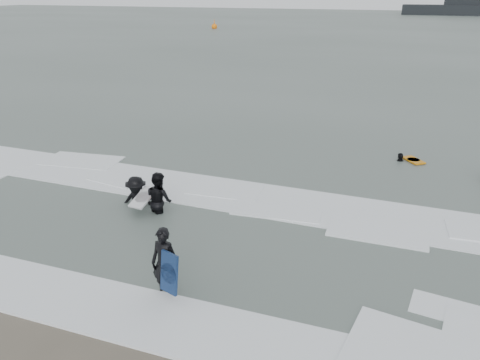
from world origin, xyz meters
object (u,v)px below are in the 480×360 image
(surfer_centre, at_px, (167,295))
(surfer_breaker, at_px, (137,206))
(buoy, at_px, (214,27))
(surfer_right_near, at_px, (400,162))
(vessel_horizon, at_px, (467,9))
(surfer_wading, at_px, (160,212))

(surfer_centre, xyz_separation_m, surfer_breaker, (-3.25, 3.93, 0.00))
(buoy, bearing_deg, surfer_right_near, -60.13)
(surfer_centre, xyz_separation_m, vessel_horizon, (14.59, 134.64, 1.62))
(surfer_wading, distance_m, surfer_breaker, 0.91)
(surfer_breaker, distance_m, buoy, 72.43)
(surfer_wading, bearing_deg, vessel_horizon, -72.59)
(surfer_wading, relative_size, surfer_breaker, 1.01)
(surfer_centre, height_order, surfer_breaker, surfer_breaker)
(surfer_breaker, height_order, buoy, buoy)
(surfer_wading, height_order, vessel_horizon, vessel_horizon)
(surfer_breaker, bearing_deg, surfer_centre, -59.14)
(surfer_right_near, height_order, buoy, buoy)
(vessel_horizon, bearing_deg, surfer_centre, -96.18)
(surfer_centre, bearing_deg, surfer_wading, 123.06)
(surfer_breaker, xyz_separation_m, buoy, (-26.58, 67.37, 0.42))
(surfer_right_near, xyz_separation_m, vessel_horizon, (9.99, 123.28, 1.62))
(surfer_wading, xyz_separation_m, buoy, (-27.48, 67.48, 0.42))
(surfer_breaker, height_order, surfer_right_near, surfer_breaker)
(surfer_centre, height_order, surfer_right_near, surfer_centre)
(buoy, bearing_deg, surfer_centre, -67.30)
(surfer_wading, xyz_separation_m, surfer_breaker, (-0.90, 0.11, 0.00))
(surfer_centre, xyz_separation_m, buoy, (-29.83, 71.30, 0.42))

